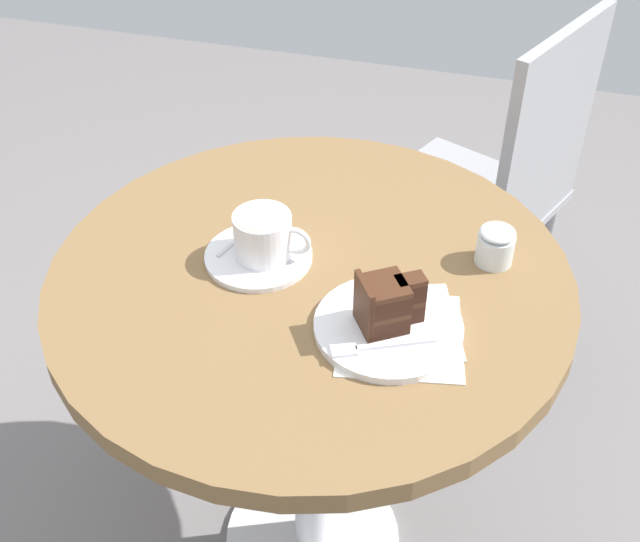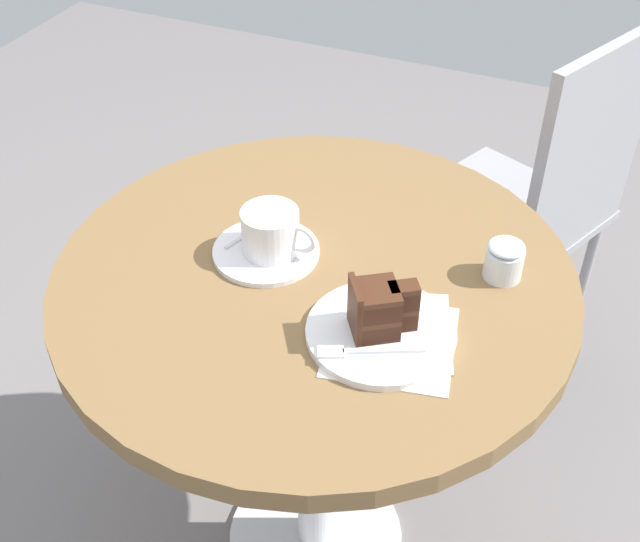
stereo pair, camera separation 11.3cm
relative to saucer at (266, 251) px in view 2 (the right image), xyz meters
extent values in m
cube|color=slate|center=(0.08, -0.01, -0.73)|extent=(4.40, 4.40, 0.01)
cylinder|color=brown|center=(0.08, -0.01, -0.02)|extent=(0.78, 0.78, 0.03)
cylinder|color=silver|center=(0.08, -0.01, -0.37)|extent=(0.07, 0.07, 0.67)
cylinder|color=silver|center=(0.08, -0.01, -0.72)|extent=(0.35, 0.35, 0.02)
cylinder|color=white|center=(0.00, 0.00, 0.00)|extent=(0.16, 0.16, 0.01)
cylinder|color=white|center=(0.01, 0.00, 0.04)|extent=(0.09, 0.09, 0.07)
cylinder|color=beige|center=(0.01, 0.00, 0.07)|extent=(0.08, 0.08, 0.00)
torus|color=white|center=(0.06, 0.00, 0.04)|extent=(0.05, 0.01, 0.05)
cube|color=silver|center=(-0.04, 0.01, 0.01)|extent=(0.03, 0.08, 0.00)
ellipsoid|color=silver|center=(-0.03, 0.06, 0.01)|extent=(0.02, 0.02, 0.00)
cylinder|color=white|center=(0.22, -0.10, 0.00)|extent=(0.20, 0.20, 0.01)
cube|color=#381E14|center=(0.21, -0.10, 0.02)|extent=(0.08, 0.08, 0.03)
cube|color=#381E14|center=(0.24, -0.08, 0.02)|extent=(0.05, 0.04, 0.03)
cube|color=#422314|center=(0.21, -0.10, 0.04)|extent=(0.08, 0.08, 0.01)
cube|color=#422314|center=(0.24, -0.08, 0.04)|extent=(0.05, 0.04, 0.01)
cube|color=#381E14|center=(0.21, -0.10, 0.06)|extent=(0.08, 0.08, 0.03)
cube|color=#381E14|center=(0.24, -0.08, 0.06)|extent=(0.05, 0.04, 0.03)
cube|color=#422314|center=(0.21, -0.10, 0.08)|extent=(0.08, 0.08, 0.01)
cube|color=#422314|center=(0.24, -0.08, 0.08)|extent=(0.05, 0.04, 0.01)
cube|color=#422314|center=(0.19, -0.12, 0.05)|extent=(0.04, 0.05, 0.08)
cube|color=silver|center=(0.24, -0.14, 0.01)|extent=(0.10, 0.05, 0.00)
cube|color=silver|center=(0.18, -0.17, 0.01)|extent=(0.04, 0.04, 0.00)
cube|color=silver|center=(0.24, -0.11, 0.00)|extent=(0.20, 0.20, 0.00)
cube|color=silver|center=(0.23, -0.08, 0.00)|extent=(0.20, 0.20, 0.00)
cylinder|color=#9E9EA3|center=(0.16, 0.89, -0.52)|extent=(0.02, 0.02, 0.41)
cylinder|color=#9E9EA3|center=(0.03, 0.59, -0.52)|extent=(0.02, 0.02, 0.41)
cylinder|color=#9E9EA3|center=(0.46, 0.76, -0.52)|extent=(0.02, 0.02, 0.41)
cylinder|color=#9E9EA3|center=(0.33, 0.46, -0.52)|extent=(0.02, 0.02, 0.41)
cube|color=#9E9EA3|center=(0.24, 0.68, -0.30)|extent=(0.50, 0.50, 0.02)
cube|color=#9E9EA3|center=(0.40, 0.61, -0.07)|extent=(0.17, 0.34, 0.45)
cylinder|color=silver|center=(0.34, 0.09, 0.02)|extent=(0.06, 0.06, 0.05)
ellipsoid|color=silver|center=(0.34, 0.09, 0.05)|extent=(0.05, 0.05, 0.02)
camera|label=1|loc=(0.35, -0.88, 0.76)|focal=45.00mm
camera|label=2|loc=(0.45, -0.85, 0.76)|focal=45.00mm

